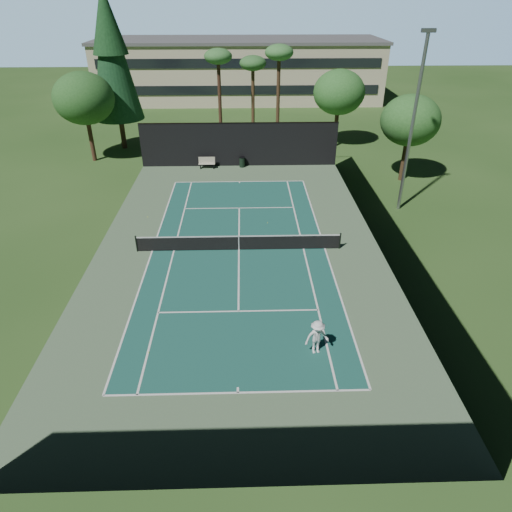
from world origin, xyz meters
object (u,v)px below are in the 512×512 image
(tennis_ball_a, at_px, (149,352))
(trash_bin, at_px, (242,162))
(tennis_ball_b, at_px, (175,244))
(tennis_ball_d, at_px, (148,217))
(tennis_net, at_px, (239,242))
(park_bench, at_px, (207,162))
(tennis_ball_c, at_px, (268,223))
(player, at_px, (317,337))

(tennis_ball_a, distance_m, trash_bin, 25.44)
(trash_bin, bearing_deg, tennis_ball_b, -106.56)
(tennis_ball_d, bearing_deg, trash_bin, 57.14)
(tennis_net, distance_m, park_bench, 15.75)
(tennis_ball_b, relative_size, trash_bin, 0.07)
(tennis_ball_b, height_order, park_bench, park_bench)
(tennis_ball_b, xyz_separation_m, tennis_ball_c, (6.17, 2.92, -0.00))
(tennis_ball_a, xyz_separation_m, tennis_ball_c, (6.08, 13.19, -0.00))
(tennis_ball_c, distance_m, trash_bin, 12.01)
(tennis_ball_c, bearing_deg, tennis_net, -117.85)
(player, relative_size, tennis_ball_d, 27.59)
(player, height_order, tennis_ball_c, player)
(tennis_net, distance_m, player, 10.17)
(tennis_net, distance_m, tennis_ball_a, 10.24)
(tennis_net, xyz_separation_m, player, (3.55, -9.53, 0.31))
(tennis_ball_b, distance_m, tennis_ball_d, 4.82)
(player, height_order, park_bench, player)
(tennis_net, xyz_separation_m, tennis_ball_b, (-4.15, 0.88, -0.53))
(player, xyz_separation_m, tennis_ball_c, (-1.54, 13.33, -0.84))
(tennis_ball_b, relative_size, tennis_ball_d, 0.98)
(tennis_net, relative_size, tennis_ball_d, 205.29)
(tennis_ball_d, relative_size, trash_bin, 0.07)
(tennis_ball_a, bearing_deg, tennis_net, 66.53)
(tennis_ball_a, height_order, tennis_ball_d, tennis_ball_a)
(tennis_ball_b, distance_m, park_bench, 14.63)
(tennis_ball_c, height_order, tennis_ball_d, tennis_ball_d)
(tennis_ball_b, height_order, tennis_ball_d, same)
(player, distance_m, tennis_ball_b, 12.98)
(tennis_ball_b, xyz_separation_m, park_bench, (1.15, 14.58, 0.52))
(tennis_ball_c, bearing_deg, tennis_ball_d, 172.17)
(tennis_ball_c, relative_size, trash_bin, 0.06)
(tennis_net, bearing_deg, tennis_ball_d, 143.07)
(tennis_net, relative_size, trash_bin, 13.65)
(tennis_ball_d, relative_size, park_bench, 0.04)
(player, bearing_deg, trash_bin, 86.60)
(tennis_ball_a, relative_size, tennis_ball_b, 1.04)
(tennis_net, distance_m, tennis_ball_c, 4.34)
(player, height_order, trash_bin, player)
(tennis_net, bearing_deg, trash_bin, 89.09)
(tennis_net, height_order, player, player)
(player, xyz_separation_m, park_bench, (-6.55, 24.98, -0.32))
(player, distance_m, tennis_ball_a, 7.67)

